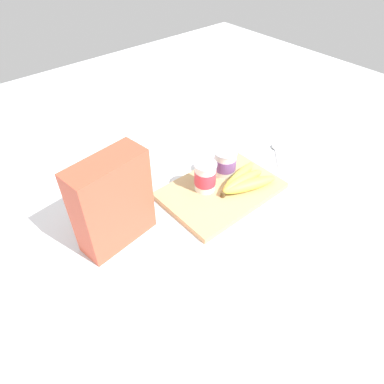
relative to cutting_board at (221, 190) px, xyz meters
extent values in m
plane|color=white|center=(0.00, 0.00, -0.01)|extent=(2.40, 2.40, 0.00)
cube|color=tan|center=(0.00, 0.00, 0.00)|extent=(0.34, 0.24, 0.02)
cube|color=#D85138|center=(-0.32, 0.05, 0.11)|extent=(0.20, 0.10, 0.25)
cylinder|color=white|center=(-0.04, 0.03, 0.05)|extent=(0.06, 0.06, 0.09)
cylinder|color=#DB384C|center=(-0.04, 0.03, 0.05)|extent=(0.06, 0.06, 0.05)
cylinder|color=silver|center=(-0.04, 0.03, 0.10)|extent=(0.07, 0.07, 0.00)
cylinder|color=white|center=(0.06, 0.04, 0.05)|extent=(0.07, 0.07, 0.08)
cylinder|color=#7A4C99|center=(0.06, 0.04, 0.05)|extent=(0.07, 0.07, 0.04)
cylinder|color=silver|center=(0.06, 0.04, 0.09)|extent=(0.07, 0.07, 0.00)
ellipsoid|color=#DEDA51|center=(0.06, -0.06, 0.03)|extent=(0.18, 0.09, 0.03)
ellipsoid|color=#DEDA51|center=(0.06, -0.03, 0.03)|extent=(0.16, 0.04, 0.04)
ellipsoid|color=#DEDA51|center=(0.06, -0.01, 0.03)|extent=(0.18, 0.07, 0.03)
cylinder|color=brown|center=(-0.02, -0.03, 0.02)|extent=(0.01, 0.01, 0.02)
cylinder|color=silver|center=(0.26, 0.00, 0.00)|extent=(0.08, 0.08, 0.01)
ellipsoid|color=silver|center=(0.31, 0.04, 0.00)|extent=(0.04, 0.04, 0.01)
camera|label=1|loc=(-0.57, -0.54, 0.69)|focal=32.74mm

